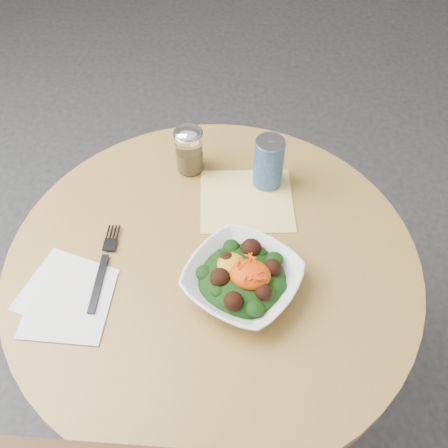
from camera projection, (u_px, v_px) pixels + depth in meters
name	position (u px, v px, depth m)	size (l,w,h in m)	color
ground	(217.00, 388.00, 1.66)	(6.00, 6.00, 0.00)	#2B2B2D
table	(214.00, 304.00, 1.24)	(0.90, 0.90, 0.75)	black
cloth_napkin	(247.00, 200.00, 1.19)	(0.22, 0.20, 0.00)	yellow
paper_napkins	(67.00, 297.00, 1.02)	(0.21, 0.22, 0.00)	white
salad_bowl	(243.00, 279.00, 1.01)	(0.30, 0.30, 0.08)	white
fork	(104.00, 263.00, 1.07)	(0.04, 0.23, 0.00)	black
spice_shaker	(189.00, 150.00, 1.21)	(0.07, 0.07, 0.13)	silver
beverage_can	(269.00, 163.00, 1.18)	(0.07, 0.07, 0.14)	navy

